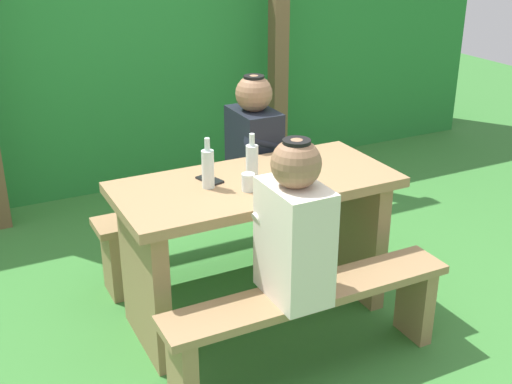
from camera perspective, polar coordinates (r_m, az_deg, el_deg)
The scene contains 12 objects.
ground_plane at distance 3.61m, azimuth 0.00°, elevation -10.39°, with size 12.00×12.00×0.00m, color #3A7C35.
hedge_backdrop at distance 5.34m, azimuth -11.89°, elevation 11.80°, with size 6.40×0.73×1.98m, color #287F33.
pergola_post_right at distance 5.14m, azimuth 1.95°, elevation 12.43°, with size 0.12×0.12×2.08m, color brown.
picnic_table at distance 3.35m, azimuth 0.00°, elevation -2.93°, with size 1.40×0.64×0.77m.
bench_near at distance 3.04m, azimuth 4.65°, elevation -10.38°, with size 1.40×0.24×0.44m.
bench_far at distance 3.88m, azimuth -3.59°, elevation -2.56°, with size 1.40×0.24×0.44m.
person_white_shirt at distance 2.78m, azimuth 3.32°, elevation -2.98°, with size 0.25×0.35×0.72m.
person_black_coat at distance 3.80m, azimuth -0.16°, elevation 4.38°, with size 0.25×0.35×0.72m.
drinking_glass at distance 3.11m, azimuth -0.68°, elevation 0.86°, with size 0.06×0.06×0.09m, color silver.
bottle_left at distance 3.13m, azimuth -4.18°, elevation 2.10°, with size 0.06×0.06×0.25m.
bottle_right at distance 3.23m, azimuth -0.35°, elevation 2.72°, with size 0.06×0.06×0.23m.
cell_phone at distance 3.24m, azimuth -4.03°, elevation 1.07°, with size 0.07×0.14×0.01m, color black.
Camera 1 is at (-1.36, -2.68, 1.99)m, focal length 46.23 mm.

